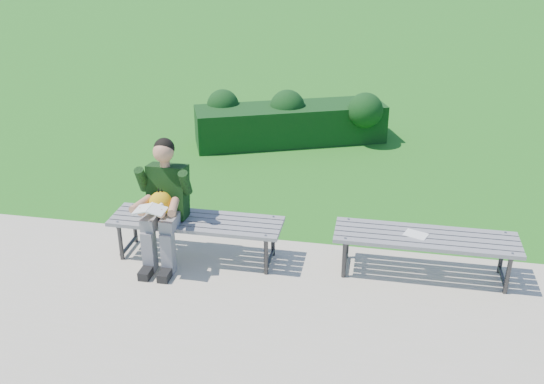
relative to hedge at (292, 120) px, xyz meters
The scene contains 7 objects.
ground 3.31m from the hedge, 87.46° to the right, with size 80.00×80.00×0.00m.
walkway 5.05m from the hedge, 88.34° to the right, with size 30.00×3.50×0.02m.
hedge is the anchor object (origin of this frame).
bench_left 3.83m from the hedge, 96.12° to the right, with size 1.80×0.50×0.46m.
bench_right 4.19m from the hedge, 62.59° to the right, with size 1.80×0.50×0.46m.
seated_boy 3.99m from the hedge, 100.28° to the right, with size 0.56×0.76×1.31m.
paper_sheet 4.15m from the hedge, 63.82° to the right, with size 0.26×0.23×0.01m.
Camera 1 is at (1.27, -5.88, 3.36)m, focal length 40.00 mm.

